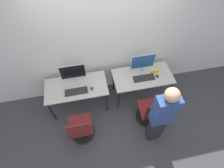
{
  "coord_description": "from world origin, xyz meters",
  "views": [
    {
      "loc": [
        -0.4,
        -1.82,
        3.54
      ],
      "look_at": [
        0.0,
        0.13,
        0.85
      ],
      "focal_mm": 28.0,
      "sensor_mm": 36.0,
      "label": 1
    }
  ],
  "objects_px": {
    "office_chair_right": "(150,112)",
    "person_right": "(162,116)",
    "mouse_left": "(92,88)",
    "office_chair_left": "(81,129)",
    "keyboard_right": "(144,78)",
    "mouse_right": "(157,76)",
    "keyboard_left": "(76,91)",
    "monitor_left": "(73,73)",
    "monitor_right": "(143,63)"
  },
  "relations": [
    {
      "from": "office_chair_right",
      "to": "person_right",
      "type": "relative_size",
      "value": 0.53
    },
    {
      "from": "mouse_left",
      "to": "person_right",
      "type": "distance_m",
      "value": 1.41
    },
    {
      "from": "office_chair_left",
      "to": "keyboard_right",
      "type": "bearing_deg",
      "value": 25.77
    },
    {
      "from": "keyboard_right",
      "to": "mouse_right",
      "type": "xyz_separation_m",
      "value": [
        0.29,
        -0.01,
        0.01
      ]
    },
    {
      "from": "keyboard_left",
      "to": "office_chair_left",
      "type": "distance_m",
      "value": 0.73
    },
    {
      "from": "mouse_left",
      "to": "mouse_right",
      "type": "xyz_separation_m",
      "value": [
        1.38,
        0.04,
        0.0
      ]
    },
    {
      "from": "mouse_left",
      "to": "keyboard_right",
      "type": "bearing_deg",
      "value": 2.6
    },
    {
      "from": "mouse_left",
      "to": "keyboard_right",
      "type": "xyz_separation_m",
      "value": [
        1.09,
        0.05,
        -0.01
      ]
    },
    {
      "from": "monitor_left",
      "to": "keyboard_left",
      "type": "xyz_separation_m",
      "value": [
        0.0,
        -0.27,
        -0.25
      ]
    },
    {
      "from": "mouse_left",
      "to": "keyboard_right",
      "type": "height_order",
      "value": "mouse_left"
    },
    {
      "from": "person_right",
      "to": "mouse_right",
      "type": "bearing_deg",
      "value": 71.23
    },
    {
      "from": "keyboard_right",
      "to": "office_chair_right",
      "type": "xyz_separation_m",
      "value": [
        -0.01,
        -0.6,
        -0.36
      ]
    },
    {
      "from": "keyboard_right",
      "to": "mouse_left",
      "type": "bearing_deg",
      "value": -177.4
    },
    {
      "from": "monitor_left",
      "to": "mouse_left",
      "type": "bearing_deg",
      "value": -40.21
    },
    {
      "from": "keyboard_left",
      "to": "monitor_right",
      "type": "distance_m",
      "value": 1.45
    },
    {
      "from": "monitor_left",
      "to": "keyboard_right",
      "type": "xyz_separation_m",
      "value": [
        1.4,
        -0.21,
        -0.25
      ]
    },
    {
      "from": "monitor_left",
      "to": "mouse_right",
      "type": "relative_size",
      "value": 5.47
    },
    {
      "from": "keyboard_left",
      "to": "mouse_left",
      "type": "xyz_separation_m",
      "value": [
        0.31,
        0.01,
        0.01
      ]
    },
    {
      "from": "keyboard_left",
      "to": "mouse_right",
      "type": "relative_size",
      "value": 4.97
    },
    {
      "from": "monitor_right",
      "to": "office_chair_right",
      "type": "bearing_deg",
      "value": -90.49
    },
    {
      "from": "keyboard_right",
      "to": "person_right",
      "type": "relative_size",
      "value": 0.27
    },
    {
      "from": "office_chair_left",
      "to": "person_right",
      "type": "xyz_separation_m",
      "value": [
        1.39,
        -0.28,
        0.56
      ]
    },
    {
      "from": "monitor_left",
      "to": "person_right",
      "type": "bearing_deg",
      "value": -40.83
    },
    {
      "from": "monitor_right",
      "to": "office_chair_left",
      "type": "bearing_deg",
      "value": -148.03
    },
    {
      "from": "office_chair_right",
      "to": "person_right",
      "type": "distance_m",
      "value": 0.67
    },
    {
      "from": "keyboard_right",
      "to": "person_right",
      "type": "distance_m",
      "value": 0.99
    },
    {
      "from": "mouse_left",
      "to": "office_chair_left",
      "type": "relative_size",
      "value": 0.1
    },
    {
      "from": "monitor_right",
      "to": "office_chair_right",
      "type": "distance_m",
      "value": 1.01
    },
    {
      "from": "office_chair_right",
      "to": "office_chair_left",
      "type": "bearing_deg",
      "value": -176.61
    },
    {
      "from": "monitor_left",
      "to": "monitor_right",
      "type": "height_order",
      "value": "same"
    },
    {
      "from": "monitor_left",
      "to": "office_chair_left",
      "type": "bearing_deg",
      "value": -91.38
    },
    {
      "from": "office_chair_left",
      "to": "office_chair_right",
      "type": "xyz_separation_m",
      "value": [
        1.41,
        0.08,
        0.0
      ]
    },
    {
      "from": "office_chair_right",
      "to": "mouse_right",
      "type": "bearing_deg",
      "value": 63.41
    },
    {
      "from": "keyboard_right",
      "to": "office_chair_right",
      "type": "relative_size",
      "value": 0.51
    },
    {
      "from": "keyboard_left",
      "to": "keyboard_right",
      "type": "bearing_deg",
      "value": 2.34
    },
    {
      "from": "monitor_left",
      "to": "keyboard_left",
      "type": "relative_size",
      "value": 1.1
    },
    {
      "from": "monitor_left",
      "to": "mouse_left",
      "type": "distance_m",
      "value": 0.47
    },
    {
      "from": "monitor_right",
      "to": "office_chair_right",
      "type": "height_order",
      "value": "monitor_right"
    },
    {
      "from": "monitor_right",
      "to": "keyboard_right",
      "type": "relative_size",
      "value": 1.1
    },
    {
      "from": "monitor_right",
      "to": "mouse_right",
      "type": "distance_m",
      "value": 0.43
    },
    {
      "from": "keyboard_right",
      "to": "office_chair_right",
      "type": "distance_m",
      "value": 0.7
    },
    {
      "from": "mouse_right",
      "to": "person_right",
      "type": "bearing_deg",
      "value": -108.77
    },
    {
      "from": "monitor_left",
      "to": "mouse_left",
      "type": "xyz_separation_m",
      "value": [
        0.31,
        -0.26,
        -0.24
      ]
    },
    {
      "from": "mouse_left",
      "to": "office_chair_right",
      "type": "relative_size",
      "value": 0.1
    },
    {
      "from": "keyboard_right",
      "to": "office_chair_right",
      "type": "bearing_deg",
      "value": -90.66
    },
    {
      "from": "office_chair_left",
      "to": "office_chair_right",
      "type": "bearing_deg",
      "value": 3.39
    },
    {
      "from": "keyboard_left",
      "to": "monitor_left",
      "type": "bearing_deg",
      "value": 90.0
    },
    {
      "from": "monitor_left",
      "to": "office_chair_right",
      "type": "xyz_separation_m",
      "value": [
        1.39,
        -0.81,
        -0.61
      ]
    },
    {
      "from": "keyboard_right",
      "to": "mouse_right",
      "type": "bearing_deg",
      "value": -2.33
    },
    {
      "from": "keyboard_left",
      "to": "office_chair_right",
      "type": "xyz_separation_m",
      "value": [
        1.39,
        -0.55,
        -0.36
      ]
    }
  ]
}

